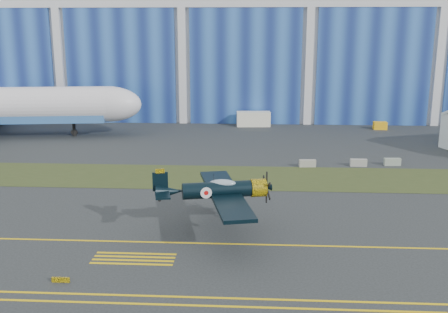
{
  "coord_description": "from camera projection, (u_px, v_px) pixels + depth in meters",
  "views": [
    {
      "loc": [
        -9.39,
        -43.0,
        16.22
      ],
      "look_at": [
        -12.24,
        6.33,
        4.28
      ],
      "focal_mm": 42.0,
      "sensor_mm": 36.0,
      "label": 1
    }
  ],
  "objects": [
    {
      "name": "ground",
      "position": [
        362.0,
        224.0,
        45.01
      ],
      "size": [
        260.0,
        260.0,
        0.0
      ],
      "primitive_type": "plane",
      "color": "#2F3335",
      "rests_on": "ground"
    },
    {
      "name": "grass_median",
      "position": [
        337.0,
        179.0,
        58.6
      ],
      "size": [
        260.0,
        10.0,
        0.02
      ],
      "primitive_type": "cube",
      "color": "#475128",
      "rests_on": "ground"
    },
    {
      "name": "hangar",
      "position": [
        299.0,
        36.0,
        111.16
      ],
      "size": [
        220.0,
        45.7,
        30.0
      ],
      "color": "silver",
      "rests_on": "ground"
    },
    {
      "name": "taxiway_centreline",
      "position": [
        375.0,
        247.0,
        40.16
      ],
      "size": [
        200.0,
        0.2,
        0.02
      ],
      "primitive_type": "cube",
      "color": "yellow",
      "rests_on": "ground"
    },
    {
      "name": "edge_line_near",
      "position": [
        410.0,
        312.0,
        30.94
      ],
      "size": [
        80.0,
        0.2,
        0.02
      ],
      "primitive_type": "cube",
      "color": "yellow",
      "rests_on": "ground"
    },
    {
      "name": "edge_line_far",
      "position": [
        405.0,
        303.0,
        31.91
      ],
      "size": [
        80.0,
        0.2,
        0.02
      ],
      "primitive_type": "cube",
      "color": "yellow",
      "rests_on": "ground"
    },
    {
      "name": "hold_short_ladder",
      "position": [
        134.0,
        259.0,
        38.16
      ],
      "size": [
        6.0,
        2.4,
        0.02
      ],
      "primitive_type": null,
      "color": "yellow",
      "rests_on": "ground"
    },
    {
      "name": "guard_board_left",
      "position": [
        61.0,
        280.0,
        34.56
      ],
      "size": [
        1.2,
        0.15,
        0.35
      ],
      "primitive_type": "cube",
      "color": "yellow",
      "rests_on": "ground"
    },
    {
      "name": "warbird",
      "position": [
        218.0,
        190.0,
        42.24
      ],
      "size": [
        13.43,
        15.11,
        3.87
      ],
      "rotation": [
        0.0,
        0.0,
        0.22
      ],
      "color": "black",
      "rests_on": "ground"
    },
    {
      "name": "shipping_container",
      "position": [
        253.0,
        119.0,
        90.69
      ],
      "size": [
        5.91,
        2.72,
        2.5
      ],
      "primitive_type": "cube",
      "rotation": [
        0.0,
        0.0,
        0.07
      ],
      "color": "white",
      "rests_on": "ground"
    },
    {
      "name": "tug",
      "position": [
        380.0,
        126.0,
        87.83
      ],
      "size": [
        2.2,
        1.41,
        1.27
      ],
      "primitive_type": "cube",
      "rotation": [
        0.0,
        0.0,
        -0.02
      ],
      "color": "yellow",
      "rests_on": "ground"
    },
    {
      "name": "barrier_a",
      "position": [
        307.0,
        163.0,
        63.66
      ],
      "size": [
        2.04,
        0.76,
        0.9
      ],
      "primitive_type": "cube",
      "rotation": [
        0.0,
        0.0,
        0.08
      ],
      "color": "#9B9A8E",
      "rests_on": "ground"
    },
    {
      "name": "barrier_b",
      "position": [
        358.0,
        163.0,
        63.98
      ],
      "size": [
        2.01,
        0.65,
        0.9
      ],
      "primitive_type": "cube",
      "rotation": [
        0.0,
        0.0,
        -0.02
      ],
      "color": "#9D9D95",
      "rests_on": "ground"
    },
    {
      "name": "barrier_c",
      "position": [
        392.0,
        162.0,
        64.4
      ],
      "size": [
        2.03,
        0.73,
        0.9
      ],
      "primitive_type": "cube",
      "rotation": [
        0.0,
        0.0,
        0.06
      ],
      "color": "gray",
      "rests_on": "ground"
    }
  ]
}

